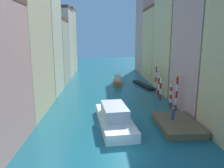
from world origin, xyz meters
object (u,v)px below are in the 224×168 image
motorboat_0 (118,80)px  mooring_pole_4 (156,79)px  mooring_pole_2 (161,87)px  vaporetto_white (114,118)px  waterfront_dock (177,124)px  mooring_pole_3 (159,83)px  mooring_pole_1 (171,93)px  person_on_dock (173,114)px  mooring_pole_0 (177,93)px  gondola_black (143,85)px

motorboat_0 → mooring_pole_4: bearing=-50.5°
mooring_pole_2 → vaporetto_white: 13.43m
waterfront_dock → mooring_pole_3: mooring_pole_3 is taller
mooring_pole_4 → vaporetto_white: mooring_pole_4 is taller
mooring_pole_2 → mooring_pole_3: 2.44m
waterfront_dock → mooring_pole_1: (1.68, 7.70, 1.66)m
mooring_pole_4 → motorboat_0: bearing=129.5°
mooring_pole_2 → mooring_pole_3: (0.29, 2.41, 0.25)m
person_on_dock → mooring_pole_3: 13.55m
waterfront_dock → motorboat_0: motorboat_0 is taller
mooring_pole_3 → mooring_pole_4: size_ratio=0.90×
mooring_pole_1 → vaporetto_white: bearing=-142.9°
mooring_pole_2 → motorboat_0: size_ratio=0.69×
mooring_pole_0 → mooring_pole_3: 8.53m
gondola_black → motorboat_0: motorboat_0 is taller
mooring_pole_1 → mooring_pole_2: mooring_pole_2 is taller
vaporetto_white → mooring_pole_1: bearing=37.1°
mooring_pole_1 → vaporetto_white: mooring_pole_1 is taller
mooring_pole_3 → mooring_pole_4: mooring_pole_4 is taller
mooring_pole_2 → mooring_pole_0: bearing=-85.4°
mooring_pole_0 → mooring_pole_3: mooring_pole_0 is taller
mooring_pole_2 → motorboat_0: 14.31m
mooring_pole_0 → mooring_pole_2: 6.16m
mooring_pole_3 → gondola_black: (-1.18, 8.03, -2.10)m
waterfront_dock → mooring_pole_2: mooring_pole_2 is taller
mooring_pole_1 → mooring_pole_2: size_ratio=0.98×
waterfront_dock → mooring_pole_2: bearing=84.1°
mooring_pole_2 → mooring_pole_3: bearing=83.1°
waterfront_dock → mooring_pole_2: size_ratio=1.71×
gondola_black → mooring_pole_2: bearing=-85.1°
mooring_pole_3 → vaporetto_white: (-8.58, -12.90, -1.40)m
person_on_dock → mooring_pole_2: 11.12m
waterfront_dock → mooring_pole_1: bearing=77.7°
mooring_pole_3 → vaporetto_white: bearing=-123.6°
mooring_pole_3 → motorboat_0: bearing=121.6°
motorboat_0 → mooring_pole_0: bearing=-70.7°
mooring_pole_0 → mooring_pole_4: (-0.08, 11.01, -0.07)m
waterfront_dock → mooring_pole_2: (1.20, 11.56, 1.69)m
waterfront_dock → mooring_pole_3: size_ratio=1.53×
mooring_pole_0 → motorboat_0: 20.19m
mooring_pole_1 → gondola_black: mooring_pole_1 is taller
vaporetto_white → mooring_pole_2: bearing=51.7°
person_on_dock → mooring_pole_1: bearing=74.1°
mooring_pole_0 → waterfront_dock: bearing=-107.3°
mooring_pole_0 → motorboat_0: (-6.64, 18.98, -1.81)m
waterfront_dock → person_on_dock: 1.25m
person_on_dock → mooring_pole_2: bearing=82.0°
vaporetto_white → motorboat_0: bearing=84.8°
mooring_pole_3 → vaporetto_white: 15.56m
mooring_pole_4 → gondola_black: size_ratio=0.55×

